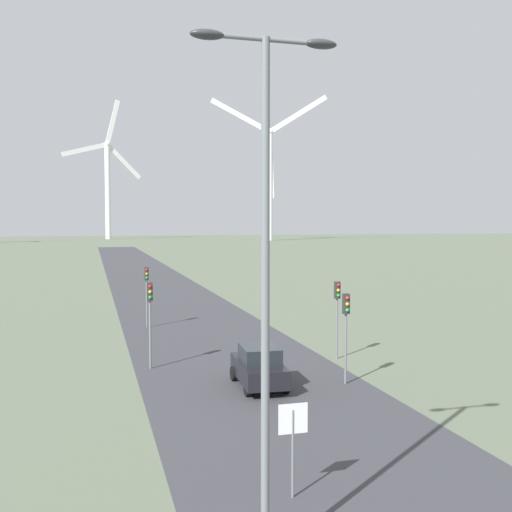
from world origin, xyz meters
name	(u,v)px	position (x,y,z in m)	size (l,w,h in m)	color
road_surface	(173,304)	(0.00, 48.00, 0.00)	(10.00, 240.00, 0.01)	#38383D
streetlamp	(265,243)	(-3.47, 7.41, 6.82)	(3.11, 0.32, 11.06)	slate
stop_sign_near	(293,432)	(-1.93, 10.08, 1.76)	(0.81, 0.07, 2.52)	slate
traffic_light_post_near_left	(150,306)	(-4.20, 25.03, 3.12)	(0.28, 0.34, 4.27)	slate
traffic_light_post_near_right	(346,318)	(3.94, 19.89, 2.97)	(0.28, 0.34, 4.06)	slate
traffic_light_post_mid_left	(147,283)	(-3.31, 36.68, 3.03)	(0.28, 0.33, 4.15)	slate
traffic_light_post_mid_right	(337,302)	(5.51, 24.53, 3.01)	(0.28, 0.34, 4.11)	slate
car_approaching	(259,366)	(0.07, 20.45, 0.91)	(2.03, 4.19, 1.83)	black
wind_turbine_left	(108,179)	(0.12, 246.17, 24.13)	(31.29, 7.89, 56.44)	white
wind_turbine_center	(270,170)	(58.16, 211.31, 26.26)	(42.23, 11.53, 54.23)	white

